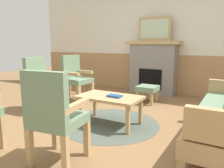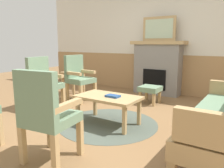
{
  "view_description": "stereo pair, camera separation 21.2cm",
  "coord_description": "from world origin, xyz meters",
  "px_view_note": "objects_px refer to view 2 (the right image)",
  "views": [
    {
      "loc": [
        1.84,
        -2.83,
        1.23
      ],
      "look_at": [
        0.0,
        0.35,
        0.55
      ],
      "focal_mm": 35.55,
      "sensor_mm": 36.0,
      "label": 1
    },
    {
      "loc": [
        2.02,
        -2.71,
        1.23
      ],
      "look_at": [
        0.0,
        0.35,
        0.55
      ],
      "focal_mm": 35.55,
      "sensor_mm": 36.0,
      "label": 2
    }
  ],
  "objects_px": {
    "framed_picture": "(159,29)",
    "footstool": "(150,90)",
    "armchair_near_fireplace": "(43,81)",
    "armchair_by_window_left": "(78,76)",
    "book_on_table": "(113,96)",
    "coffee_table": "(108,99)",
    "fireplace": "(157,67)",
    "armchair_front_center": "(46,113)",
    "side_table": "(73,76)"
  },
  "relations": [
    {
      "from": "footstool",
      "to": "armchair_front_center",
      "type": "distance_m",
      "value": 2.73
    },
    {
      "from": "coffee_table",
      "to": "book_on_table",
      "type": "xyz_separation_m",
      "value": [
        0.1,
        -0.01,
        0.07
      ]
    },
    {
      "from": "framed_picture",
      "to": "armchair_by_window_left",
      "type": "relative_size",
      "value": 0.82
    },
    {
      "from": "framed_picture",
      "to": "coffee_table",
      "type": "bearing_deg",
      "value": -85.84
    },
    {
      "from": "armchair_by_window_left",
      "to": "book_on_table",
      "type": "bearing_deg",
      "value": -30.26
    },
    {
      "from": "fireplace",
      "to": "armchair_front_center",
      "type": "height_order",
      "value": "fireplace"
    },
    {
      "from": "footstool",
      "to": "side_table",
      "type": "distance_m",
      "value": 1.94
    },
    {
      "from": "fireplace",
      "to": "footstool",
      "type": "height_order",
      "value": "fireplace"
    },
    {
      "from": "fireplace",
      "to": "armchair_near_fireplace",
      "type": "height_order",
      "value": "fireplace"
    },
    {
      "from": "armchair_by_window_left",
      "to": "coffee_table",
      "type": "bearing_deg",
      "value": -31.6
    },
    {
      "from": "armchair_near_fireplace",
      "to": "armchair_by_window_left",
      "type": "relative_size",
      "value": 1.0
    },
    {
      "from": "armchair_front_center",
      "to": "side_table",
      "type": "bearing_deg",
      "value": 128.45
    },
    {
      "from": "fireplace",
      "to": "framed_picture",
      "type": "distance_m",
      "value": 0.91
    },
    {
      "from": "coffee_table",
      "to": "armchair_by_window_left",
      "type": "relative_size",
      "value": 0.98
    },
    {
      "from": "framed_picture",
      "to": "armchair_by_window_left",
      "type": "height_order",
      "value": "framed_picture"
    },
    {
      "from": "coffee_table",
      "to": "side_table",
      "type": "height_order",
      "value": "side_table"
    },
    {
      "from": "coffee_table",
      "to": "armchair_front_center",
      "type": "height_order",
      "value": "armchair_front_center"
    },
    {
      "from": "armchair_front_center",
      "to": "book_on_table",
      "type": "bearing_deg",
      "value": 90.8
    },
    {
      "from": "armchair_near_fireplace",
      "to": "armchair_front_center",
      "type": "distance_m",
      "value": 1.99
    },
    {
      "from": "coffee_table",
      "to": "fireplace",
      "type": "bearing_deg",
      "value": 94.16
    },
    {
      "from": "footstool",
      "to": "side_table",
      "type": "height_order",
      "value": "side_table"
    },
    {
      "from": "fireplace",
      "to": "side_table",
      "type": "bearing_deg",
      "value": -145.76
    },
    {
      "from": "side_table",
      "to": "framed_picture",
      "type": "bearing_deg",
      "value": 34.24
    },
    {
      "from": "armchair_by_window_left",
      "to": "armchair_near_fireplace",
      "type": "bearing_deg",
      "value": -97.41
    },
    {
      "from": "armchair_by_window_left",
      "to": "framed_picture",
      "type": "bearing_deg",
      "value": 53.29
    },
    {
      "from": "coffee_table",
      "to": "armchair_by_window_left",
      "type": "height_order",
      "value": "armchair_by_window_left"
    },
    {
      "from": "armchair_near_fireplace",
      "to": "armchair_front_center",
      "type": "height_order",
      "value": "same"
    },
    {
      "from": "footstool",
      "to": "armchair_near_fireplace",
      "type": "relative_size",
      "value": 0.41
    },
    {
      "from": "armchair_near_fireplace",
      "to": "armchair_by_window_left",
      "type": "xyz_separation_m",
      "value": [
        0.11,
        0.84,
        0.0
      ]
    },
    {
      "from": "footstool",
      "to": "armchair_near_fireplace",
      "type": "xyz_separation_m",
      "value": [
        -1.49,
        -1.47,
        0.25
      ]
    },
    {
      "from": "framed_picture",
      "to": "coffee_table",
      "type": "relative_size",
      "value": 0.83
    },
    {
      "from": "fireplace",
      "to": "armchair_near_fireplace",
      "type": "bearing_deg",
      "value": -117.91
    },
    {
      "from": "fireplace",
      "to": "coffee_table",
      "type": "distance_m",
      "value": 2.39
    },
    {
      "from": "armchair_front_center",
      "to": "framed_picture",
      "type": "bearing_deg",
      "value": 94.51
    },
    {
      "from": "framed_picture",
      "to": "footstool",
      "type": "xyz_separation_m",
      "value": [
        0.23,
        -0.92,
        -1.28
      ]
    },
    {
      "from": "armchair_near_fireplace",
      "to": "armchair_by_window_left",
      "type": "height_order",
      "value": "same"
    },
    {
      "from": "framed_picture",
      "to": "side_table",
      "type": "bearing_deg",
      "value": -145.76
    },
    {
      "from": "armchair_by_window_left",
      "to": "footstool",
      "type": "bearing_deg",
      "value": 24.52
    },
    {
      "from": "coffee_table",
      "to": "armchair_near_fireplace",
      "type": "distance_m",
      "value": 1.45
    },
    {
      "from": "framed_picture",
      "to": "book_on_table",
      "type": "xyz_separation_m",
      "value": [
        0.27,
        -2.38,
        -1.1
      ]
    },
    {
      "from": "book_on_table",
      "to": "armchair_front_center",
      "type": "xyz_separation_m",
      "value": [
        0.02,
        -1.26,
        0.08
      ]
    },
    {
      "from": "coffee_table",
      "to": "armchair_near_fireplace",
      "type": "relative_size",
      "value": 0.98
    },
    {
      "from": "framed_picture",
      "to": "side_table",
      "type": "distance_m",
      "value": 2.33
    },
    {
      "from": "footstool",
      "to": "coffee_table",
      "type": "bearing_deg",
      "value": -92.16
    },
    {
      "from": "fireplace",
      "to": "side_table",
      "type": "xyz_separation_m",
      "value": [
        -1.69,
        -1.15,
        -0.22
      ]
    },
    {
      "from": "book_on_table",
      "to": "armchair_by_window_left",
      "type": "xyz_separation_m",
      "value": [
        -1.43,
        0.83,
        0.08
      ]
    },
    {
      "from": "fireplace",
      "to": "footstool",
      "type": "relative_size",
      "value": 3.25
    },
    {
      "from": "coffee_table",
      "to": "armchair_front_center",
      "type": "distance_m",
      "value": 1.29
    },
    {
      "from": "footstool",
      "to": "fireplace",
      "type": "bearing_deg",
      "value": 103.86
    },
    {
      "from": "framed_picture",
      "to": "armchair_front_center",
      "type": "xyz_separation_m",
      "value": [
        0.29,
        -3.64,
        -1.02
      ]
    }
  ]
}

